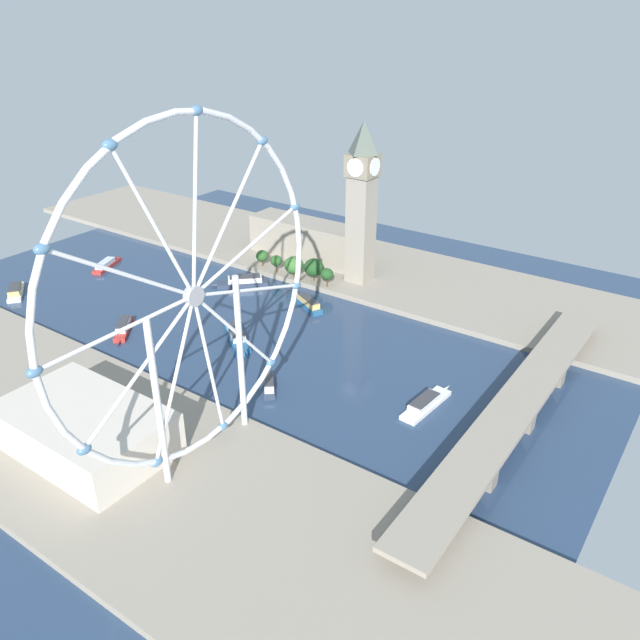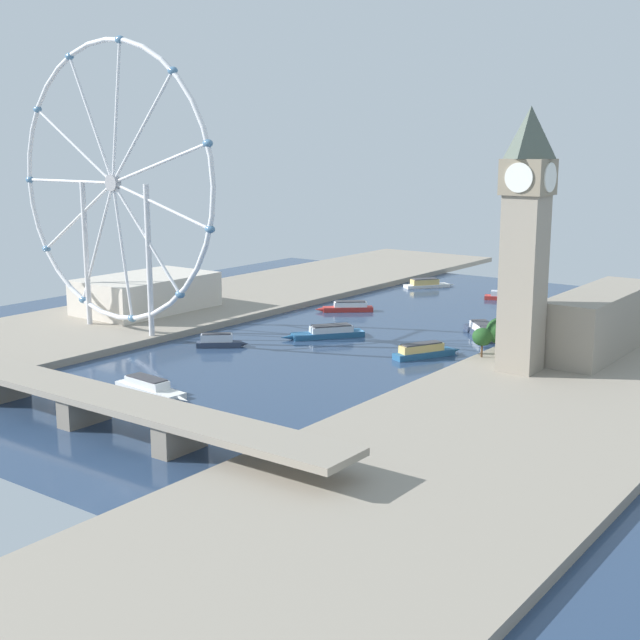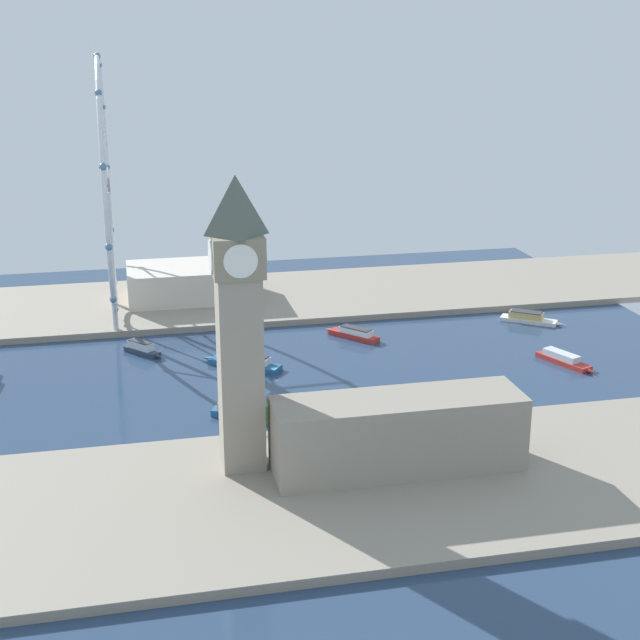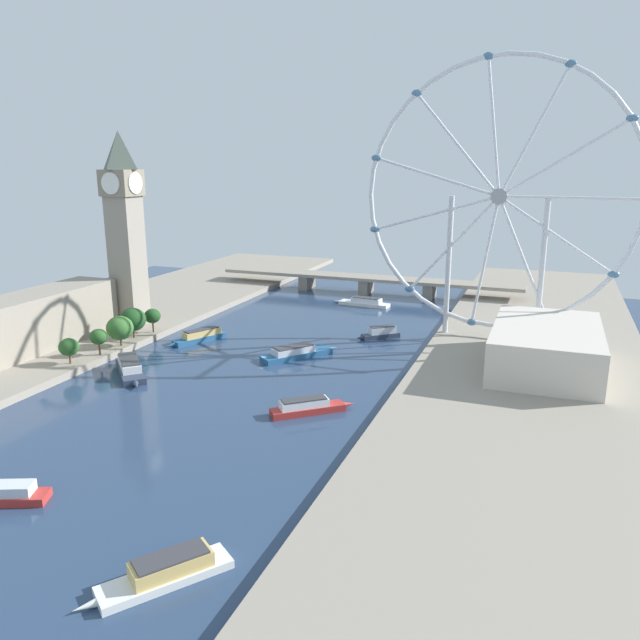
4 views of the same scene
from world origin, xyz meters
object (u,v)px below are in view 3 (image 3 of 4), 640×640
Objects in this scene: riverside_hall at (191,282)px; tour_boat_7 at (247,411)px; tour_boat_5 at (377,401)px; tour_boat_2 at (245,362)px; tour_boat_3 at (528,318)px; tour_boat_6 at (142,349)px; parliament_block at (398,433)px; ferris_wheel at (107,187)px; tour_boat_1 at (564,359)px; clock_tower at (239,321)px; tour_boat_0 at (354,333)px.

riverside_hall reaches higher than tour_boat_7.
tour_boat_5 is at bearing 24.37° from tour_boat_7.
tour_boat_2 is 1.18× the size of tour_boat_3.
riverside_hall is at bearing 118.68° from tour_boat_6.
parliament_block reaches higher than tour_boat_2.
tour_boat_7 is at bearing -16.18° from tour_boat_6.
riverside_hall is 163.58m from tour_boat_5.
tour_boat_3 is (32.07, -143.01, -0.01)m from tour_boat_2.
parliament_block is 212.96m from riverside_hall.
tour_boat_6 reaches higher than tour_boat_2.
ferris_wheel is 3.76× the size of tour_boat_2.
tour_boat_3 is at bearing -102.31° from ferris_wheel.
tour_boat_5 is at bearing -103.03° from tour_boat_3.
riverside_hall is 171.24m from tour_boat_3.
parliament_block reaches higher than tour_boat_6.
riverside_hall is (24.89, -38.64, -54.67)m from ferris_wheel.
ferris_wheel is at bearing 25.38° from parliament_block.
tour_boat_1 is at bearing -153.65° from tour_boat_2.
riverside_hall reaches higher than tour_boat_5.
tour_boat_6 is at bearing 159.44° from riverside_hall.
tour_boat_3 is at bearing 147.46° from tour_boat_1.
tour_boat_2 is 49.07m from tour_boat_6.
clock_tower reaches higher than tour_boat_2.
parliament_block is 3.15× the size of tour_boat_0.
tour_boat_0 is at bearing -145.94° from tour_boat_1.
tour_boat_2 is at bearing -171.98° from riverside_hall.
tour_boat_1 is at bearing 37.20° from tour_boat_7.
tour_boat_5 is at bearing 131.54° from tour_boat_0.
tour_boat_7 is at bearing -159.87° from ferris_wheel.
tour_boat_7 reaches higher than tour_boat_3.
tour_boat_5 reaches higher than tour_boat_6.
tour_boat_0 is at bearing 78.75° from tour_boat_7.
tour_boat_1 is at bearing 33.07° from tour_boat_6.
tour_boat_5 is 1.56× the size of tour_boat_6.
riverside_hall is 3.44× the size of tour_boat_6.
tour_boat_1 is (82.86, -99.13, -12.95)m from parliament_block.
tour_boat_3 is 0.95× the size of tour_boat_5.
tour_boat_5 reaches higher than tour_boat_7.
tour_boat_0 is 0.85× the size of tour_boat_5.
tour_boat_0 is 95.97m from tour_boat_6.
ferris_wheel is 81.07m from tour_boat_6.
riverside_hall reaches higher than tour_boat_1.
parliament_block reaches higher than riverside_hall.
tour_boat_0 reaches higher than tour_boat_1.
riverside_hall is at bearing 119.20° from tour_boat_7.
tour_boat_2 is at bearing 76.06° from tour_boat_0.
riverside_hall is at bearing 2.79° from tour_boat_0.
riverside_hall is 2.20× the size of tour_boat_7.
clock_tower is 3.14× the size of tour_boat_1.
clock_tower is 2.83× the size of tour_boat_2.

